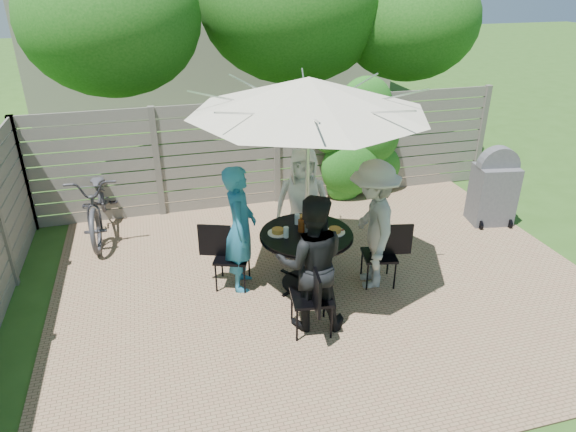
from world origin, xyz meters
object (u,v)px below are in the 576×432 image
object	(u,v)px
chair_front	(311,311)
plate_back	(305,219)
chair_back	(302,232)
plate_right	(335,231)
plate_left	(278,232)
glass_back	(297,219)
chair_left	(232,268)
glass_front	(317,238)
bicycle	(99,201)
umbrella	(309,95)
coffee_cup	(313,221)
person_front	(311,263)
bbq_grill	(494,189)
syrup_jug	(301,226)
person_back	(303,203)
person_right	(372,226)
chair_right	(379,266)
patio_table	(306,249)
person_left	(240,229)
plate_front	(308,245)
glass_left	(286,232)

from	to	relation	value
chair_front	plate_back	world-z (taller)	chair_front
chair_back	plate_right	bearing A→B (deg)	23.47
plate_left	glass_back	world-z (taller)	glass_back
chair_left	glass_front	size ratio (longest dim) A/B	6.30
chair_front	bicycle	size ratio (longest dim) A/B	0.46
umbrella	coffee_cup	world-z (taller)	umbrella
person_front	bbq_grill	xyz separation A→B (m)	(3.63, 1.78, -0.23)
plate_back	syrup_jug	bearing A→B (deg)	-114.37
chair_left	umbrella	bearing A→B (deg)	6.94
plate_left	person_back	bearing A→B (deg)	53.14
person_right	chair_left	bearing A→B (deg)	-90.06
syrup_jug	bicycle	xyz separation A→B (m)	(-2.59, 2.22, -0.31)
chair_right	coffee_cup	distance (m)	1.06
coffee_cup	chair_back	bearing A→B (deg)	84.17
plate_right	patio_table	bearing A→B (deg)	166.59
chair_back	person_left	bearing A→B (deg)	-37.67
plate_front	glass_left	bearing A→B (deg)	122.09
umbrella	plate_left	xyz separation A→B (m)	(-0.35, 0.08, -1.71)
chair_back	chair_left	bearing A→B (deg)	-42.02
plate_front	glass_back	bearing A→B (deg)	86.19
person_left	glass_left	size ratio (longest dim) A/B	11.95
plate_left	patio_table	bearing A→B (deg)	-13.41
person_right	coffee_cup	distance (m)	0.76
glass_front	patio_table	bearing A→B (deg)	98.59
person_front	plate_left	distance (m)	0.91
chair_back	person_back	distance (m)	0.55
chair_front	coffee_cup	bearing A→B (deg)	-11.06
glass_left	bicycle	size ratio (longest dim) A/B	0.07
person_right	syrup_jug	xyz separation A→B (m)	(-0.85, 0.26, -0.01)
syrup_jug	chair_back	bearing A→B (deg)	72.78
chair_right	person_right	bearing A→B (deg)	-1.98
chair_right	plate_left	bearing A→B (deg)	-2.20
patio_table	person_left	distance (m)	0.88
glass_left	coffee_cup	bearing A→B (deg)	28.68
chair_left	person_left	bearing A→B (deg)	6.27
syrup_jug	plate_back	bearing A→B (deg)	65.63
patio_table	syrup_jug	xyz separation A→B (m)	(-0.05, 0.06, 0.31)
glass_back	bbq_grill	xyz separation A→B (m)	(3.47, 0.69, -0.25)
person_left	glass_back	size ratio (longest dim) A/B	11.95
glass_front	bbq_grill	xyz separation A→B (m)	(3.39, 1.25, -0.25)
plate_front	bbq_grill	world-z (taller)	bbq_grill
chair_back	plate_left	world-z (taller)	chair_back
plate_back	plate_left	distance (m)	0.51
chair_left	chair_right	size ratio (longest dim) A/B	1.03
person_right	glass_back	bearing A→B (deg)	-105.52
chair_right	bicycle	size ratio (longest dim) A/B	0.42
patio_table	plate_right	world-z (taller)	plate_right
plate_left	person_left	bearing A→B (deg)	166.59
plate_left	bicycle	xyz separation A→B (m)	(-2.29, 2.20, -0.25)
person_left	bicycle	bearing A→B (deg)	54.69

